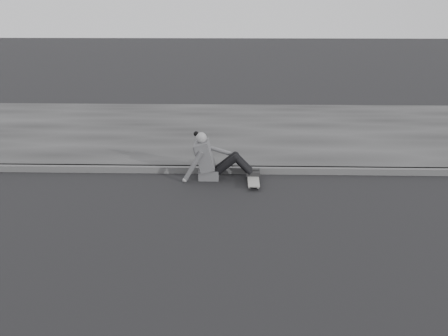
% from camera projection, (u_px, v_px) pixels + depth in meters
% --- Properties ---
extents(ground, '(80.00, 80.00, 0.00)m').
position_uv_depth(ground, '(311.00, 234.00, 6.88)').
color(ground, black).
rests_on(ground, ground).
extents(curb, '(24.00, 0.16, 0.12)m').
position_uv_depth(curb, '(292.00, 170.00, 9.31)').
color(curb, '#4C4C4C').
rests_on(curb, ground).
extents(sidewalk, '(24.00, 6.00, 0.12)m').
position_uv_depth(sidewalk, '(280.00, 131.00, 12.18)').
color(sidewalk, '#323232').
rests_on(sidewalk, ground).
extents(skateboard, '(0.20, 0.78, 0.09)m').
position_uv_depth(skateboard, '(253.00, 180.00, 8.79)').
color(skateboard, '#A5A6A0').
rests_on(skateboard, ground).
extents(seated_woman, '(1.38, 0.46, 0.88)m').
position_uv_depth(seated_woman, '(212.00, 160.00, 8.95)').
color(seated_woman, '#4F4F52').
rests_on(seated_woman, ground).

